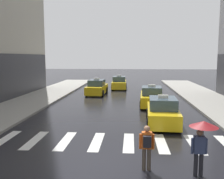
% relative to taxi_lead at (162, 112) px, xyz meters
% --- Properties ---
extents(ground_plane, '(160.00, 160.00, 0.00)m').
position_rel_taxi_lead_xyz_m(ground_plane, '(-2.79, -6.61, -0.72)').
color(ground_plane, black).
extents(crosswalk_markings, '(11.30, 2.80, 0.01)m').
position_rel_taxi_lead_xyz_m(crosswalk_markings, '(-2.79, -3.61, -0.72)').
color(crosswalk_markings, silver).
rests_on(crosswalk_markings, ground).
extents(taxi_lead, '(2.10, 4.62, 1.80)m').
position_rel_taxi_lead_xyz_m(taxi_lead, '(0.00, 0.00, 0.00)').
color(taxi_lead, yellow).
rests_on(taxi_lead, ground).
extents(taxi_second, '(2.10, 4.62, 1.80)m').
position_rel_taxi_lead_xyz_m(taxi_second, '(-0.21, 5.86, 0.00)').
color(taxi_second, yellow).
rests_on(taxi_second, ground).
extents(taxi_third, '(2.12, 4.63, 1.80)m').
position_rel_taxi_lead_xyz_m(taxi_third, '(-5.71, 12.08, 0.00)').
color(taxi_third, yellow).
rests_on(taxi_third, ground).
extents(taxi_fourth, '(2.01, 4.58, 1.80)m').
position_rel_taxi_lead_xyz_m(taxi_fourth, '(-3.50, 17.25, 0.00)').
color(taxi_fourth, yellow).
rests_on(taxi_fourth, ground).
extents(pedestrian_with_umbrella, '(0.96, 0.96, 1.94)m').
position_rel_taxi_lead_xyz_m(pedestrian_with_umbrella, '(0.47, -6.90, 0.79)').
color(pedestrian_with_umbrella, black).
rests_on(pedestrian_with_umbrella, ground).
extents(pedestrian_with_backpack, '(0.55, 0.43, 1.65)m').
position_rel_taxi_lead_xyz_m(pedestrian_with_backpack, '(-1.35, -6.60, 0.25)').
color(pedestrian_with_backpack, '#473D33').
rests_on(pedestrian_with_backpack, ground).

